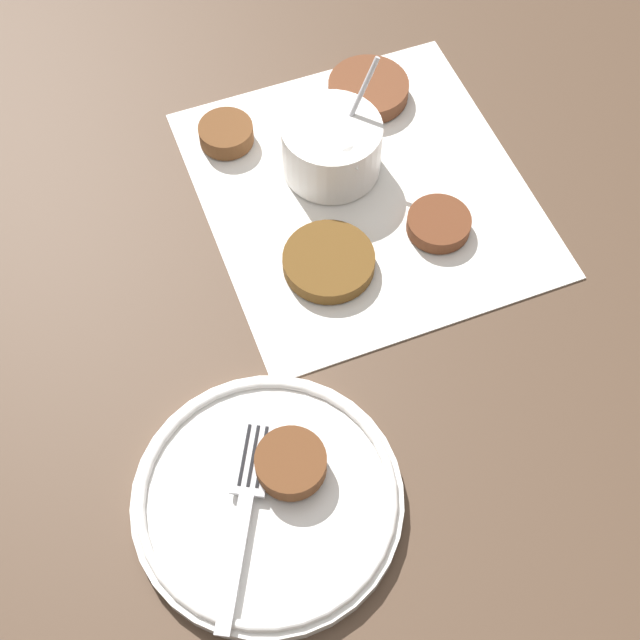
{
  "coord_description": "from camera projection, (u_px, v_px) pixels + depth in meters",
  "views": [
    {
      "loc": [
        0.47,
        -0.29,
        0.7
      ],
      "look_at": [
        0.12,
        -0.1,
        0.02
      ],
      "focal_mm": 50.0,
      "sensor_mm": 36.0,
      "label": 1
    }
  ],
  "objects": [
    {
      "name": "ground_plane",
      "position": [
        351.0,
        198.0,
        0.88
      ],
      "size": [
        4.0,
        4.0,
        0.0
      ],
      "primitive_type": "plane",
      "color": "#4C3828"
    },
    {
      "name": "napkin",
      "position": [
        362.0,
        190.0,
        0.89
      ],
      "size": [
        0.37,
        0.35,
        0.0
      ],
      "color": "white",
      "rests_on": "ground_plane"
    },
    {
      "name": "sauce_bowl",
      "position": [
        333.0,
        149.0,
        0.88
      ],
      "size": [
        0.11,
        0.1,
        0.11
      ],
      "color": "white",
      "rests_on": "napkin"
    },
    {
      "name": "fritter_0",
      "position": [
        226.0,
        134.0,
        0.91
      ],
      "size": [
        0.06,
        0.06,
        0.02
      ],
      "color": "brown",
      "rests_on": "napkin"
    },
    {
      "name": "fritter_1",
      "position": [
        439.0,
        224.0,
        0.85
      ],
      "size": [
        0.06,
        0.06,
        0.02
      ],
      "color": "brown",
      "rests_on": "napkin"
    },
    {
      "name": "fritter_2",
      "position": [
        329.0,
        262.0,
        0.83
      ],
      "size": [
        0.09,
        0.09,
        0.02
      ],
      "color": "brown",
      "rests_on": "napkin"
    },
    {
      "name": "fritter_3",
      "position": [
        368.0,
        89.0,
        0.94
      ],
      "size": [
        0.09,
        0.09,
        0.02
      ],
      "color": "brown",
      "rests_on": "napkin"
    },
    {
      "name": "serving_plate",
      "position": [
        268.0,
        499.0,
        0.72
      ],
      "size": [
        0.22,
        0.22,
        0.02
      ],
      "color": "white",
      "rests_on": "ground_plane"
    },
    {
      "name": "fritter_on_plate",
      "position": [
        291.0,
        463.0,
        0.71
      ],
      "size": [
        0.06,
        0.06,
        0.02
      ],
      "color": "brown",
      "rests_on": "serving_plate"
    },
    {
      "name": "fork",
      "position": [
        246.0,
        497.0,
        0.71
      ],
      "size": [
        0.15,
        0.12,
        0.0
      ],
      "color": "silver",
      "rests_on": "serving_plate"
    }
  ]
}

